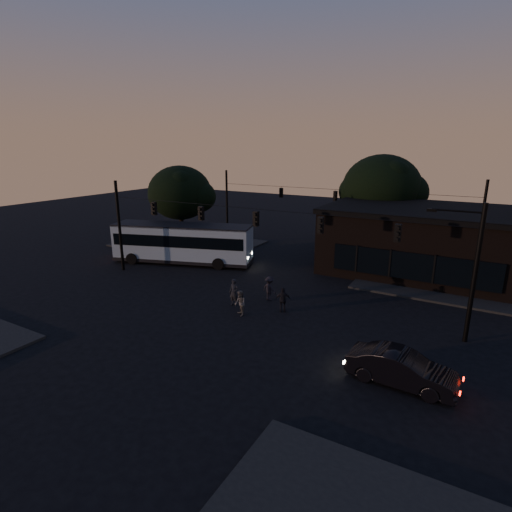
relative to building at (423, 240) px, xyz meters
The scene contains 14 objects.
ground 18.53m from the building, 119.40° to the right, with size 120.00×120.00×0.00m, color black.
sidewalk_far_right 4.45m from the building, 33.35° to the right, with size 14.00×10.00×0.15m, color black.
sidewalk_far_left 23.23m from the building, behind, with size 14.00×10.00×0.15m, color black.
building is the anchor object (origin of this frame).
tree_behind 8.57m from the building, 129.68° to the left, with size 7.60×7.60×9.43m.
tree_left 23.37m from the building, behind, with size 6.40×6.40×8.30m.
signal_rig_near 15.08m from the building, 126.93° to the right, with size 26.24×0.30×7.50m.
signal_rig_far 9.97m from the building, 155.90° to the left, with size 26.24×0.30×7.50m.
bus 20.48m from the building, 157.76° to the right, with size 12.68×6.54×3.50m.
car 18.08m from the building, 84.50° to the right, with size 1.63×4.67×1.54m, color black.
pedestrian_a 16.98m from the building, 124.51° to the right, with size 0.66×0.43×1.82m, color black.
pedestrian_b 17.36m from the building, 118.97° to the right, with size 0.78×0.61×1.61m, color #514E4A.
pedestrian_c 14.85m from the building, 115.15° to the right, with size 0.99×0.41×1.68m, color black.
pedestrian_d 14.47m from the building, 123.75° to the right, with size 1.09×0.63×1.69m, color black.
Camera 1 is at (12.85, -18.58, 10.21)m, focal length 28.00 mm.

